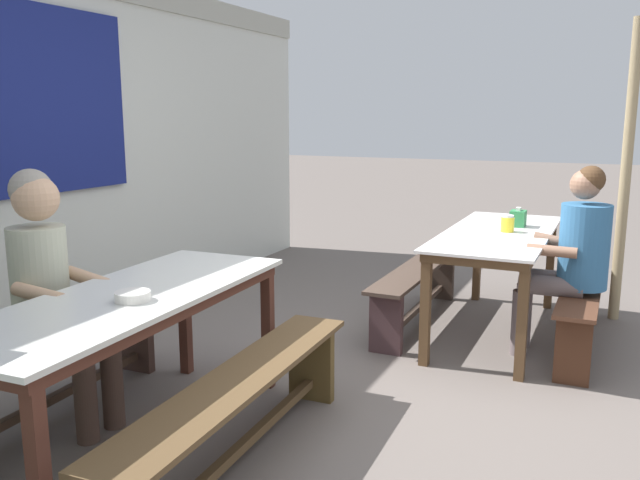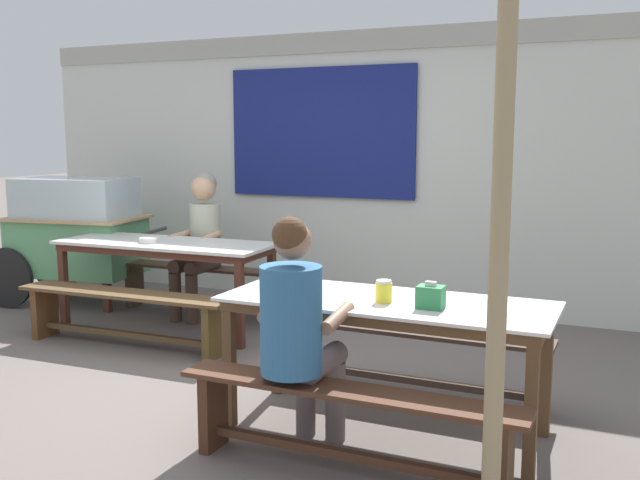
{
  "view_description": "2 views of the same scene",
  "coord_description": "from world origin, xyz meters",
  "px_view_note": "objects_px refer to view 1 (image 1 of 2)",
  "views": [
    {
      "loc": [
        -3.37,
        -1.06,
        1.59
      ],
      "look_at": [
        0.56,
        0.75,
        0.76
      ],
      "focal_mm": 36.7,
      "sensor_mm": 36.0,
      "label": 1
    },
    {
      "loc": [
        2.64,
        -4.01,
        1.67
      ],
      "look_at": [
        0.49,
        0.78,
        0.9
      ],
      "focal_mm": 40.49,
      "sensor_mm": 36.0,
      "label": 2
    }
  ],
  "objects_px": {
    "bench_near_back": "(417,285)",
    "condiment_jar": "(508,224)",
    "dining_table_near": "(498,242)",
    "wooden_support_post": "(626,174)",
    "person_center_facing": "(50,282)",
    "bench_far_front": "(240,405)",
    "bench_far_back": "(41,369)",
    "bench_near_front": "(581,303)",
    "person_near_front": "(571,252)",
    "tissue_box": "(518,218)",
    "soup_bowl": "(133,296)",
    "dining_table_far": "(129,309)"
  },
  "relations": [
    {
      "from": "tissue_box",
      "to": "soup_bowl",
      "type": "xyz_separation_m",
      "value": [
        -2.8,
        1.28,
        -0.04
      ]
    },
    {
      "from": "bench_near_front",
      "to": "condiment_jar",
      "type": "xyz_separation_m",
      "value": [
        0.0,
        0.53,
        0.52
      ]
    },
    {
      "from": "dining_table_near",
      "to": "bench_far_front",
      "type": "height_order",
      "value": "dining_table_near"
    },
    {
      "from": "bench_far_front",
      "to": "person_near_front",
      "type": "distance_m",
      "value": 2.47
    },
    {
      "from": "dining_table_near",
      "to": "tissue_box",
      "type": "bearing_deg",
      "value": -18.44
    },
    {
      "from": "bench_far_back",
      "to": "wooden_support_post",
      "type": "bearing_deg",
      "value": -39.94
    },
    {
      "from": "condiment_jar",
      "to": "soup_bowl",
      "type": "relative_size",
      "value": 0.77
    },
    {
      "from": "bench_far_back",
      "to": "bench_near_back",
      "type": "bearing_deg",
      "value": -27.77
    },
    {
      "from": "person_center_facing",
      "to": "tissue_box",
      "type": "height_order",
      "value": "person_center_facing"
    },
    {
      "from": "dining_table_far",
      "to": "bench_near_front",
      "type": "distance_m",
      "value": 3.1
    },
    {
      "from": "person_center_facing",
      "to": "wooden_support_post",
      "type": "height_order",
      "value": "wooden_support_post"
    },
    {
      "from": "dining_table_near",
      "to": "wooden_support_post",
      "type": "relative_size",
      "value": 0.8
    },
    {
      "from": "person_near_front",
      "to": "tissue_box",
      "type": "height_order",
      "value": "person_near_front"
    },
    {
      "from": "wooden_support_post",
      "to": "person_near_front",
      "type": "bearing_deg",
      "value": 164.76
    },
    {
      "from": "bench_near_front",
      "to": "condiment_jar",
      "type": "height_order",
      "value": "condiment_jar"
    },
    {
      "from": "soup_bowl",
      "to": "bench_near_front",
      "type": "bearing_deg",
      "value": -35.15
    },
    {
      "from": "dining_table_near",
      "to": "person_near_front",
      "type": "height_order",
      "value": "person_near_front"
    },
    {
      "from": "dining_table_near",
      "to": "person_near_front",
      "type": "distance_m",
      "value": 0.6
    },
    {
      "from": "bench_far_back",
      "to": "bench_far_front",
      "type": "bearing_deg",
      "value": -87.85
    },
    {
      "from": "tissue_box",
      "to": "wooden_support_post",
      "type": "height_order",
      "value": "wooden_support_post"
    },
    {
      "from": "condiment_jar",
      "to": "soup_bowl",
      "type": "bearing_deg",
      "value": 153.74
    },
    {
      "from": "bench_near_front",
      "to": "soup_bowl",
      "type": "xyz_separation_m",
      "value": [
        -2.52,
        1.78,
        0.49
      ]
    },
    {
      "from": "person_near_front",
      "to": "soup_bowl",
      "type": "relative_size",
      "value": 7.99
    },
    {
      "from": "bench_near_front",
      "to": "person_near_front",
      "type": "bearing_deg",
      "value": 166.19
    },
    {
      "from": "bench_near_back",
      "to": "bench_near_front",
      "type": "distance_m",
      "value": 1.18
    },
    {
      "from": "bench_far_back",
      "to": "soup_bowl",
      "type": "bearing_deg",
      "value": -95.52
    },
    {
      "from": "tissue_box",
      "to": "soup_bowl",
      "type": "relative_size",
      "value": 0.9
    },
    {
      "from": "dining_table_far",
      "to": "wooden_support_post",
      "type": "relative_size",
      "value": 0.83
    },
    {
      "from": "bench_near_back",
      "to": "soup_bowl",
      "type": "relative_size",
      "value": 10.72
    },
    {
      "from": "bench_far_back",
      "to": "tissue_box",
      "type": "xyz_separation_m",
      "value": [
        2.73,
        -1.97,
        0.53
      ]
    },
    {
      "from": "bench_near_back",
      "to": "condiment_jar",
      "type": "xyz_separation_m",
      "value": [
        0.01,
        -0.65,
        0.52
      ]
    },
    {
      "from": "bench_far_back",
      "to": "tissue_box",
      "type": "height_order",
      "value": "tissue_box"
    },
    {
      "from": "condiment_jar",
      "to": "dining_table_near",
      "type": "bearing_deg",
      "value": 94.87
    },
    {
      "from": "bench_far_front",
      "to": "wooden_support_post",
      "type": "relative_size",
      "value": 0.81
    },
    {
      "from": "tissue_box",
      "to": "wooden_support_post",
      "type": "xyz_separation_m",
      "value": [
        0.47,
        -0.71,
        0.32
      ]
    },
    {
      "from": "dining_table_near",
      "to": "condiment_jar",
      "type": "xyz_separation_m",
      "value": [
        0.01,
        -0.06,
        0.13
      ]
    },
    {
      "from": "bench_near_front",
      "to": "wooden_support_post",
      "type": "height_order",
      "value": "wooden_support_post"
    },
    {
      "from": "tissue_box",
      "to": "soup_bowl",
      "type": "distance_m",
      "value": 3.07
    },
    {
      "from": "bench_far_back",
      "to": "person_center_facing",
      "type": "relative_size",
      "value": 1.35
    },
    {
      "from": "dining_table_far",
      "to": "condiment_jar",
      "type": "xyz_separation_m",
      "value": [
        2.43,
        -1.35,
        0.13
      ]
    },
    {
      "from": "person_center_facing",
      "to": "soup_bowl",
      "type": "xyz_separation_m",
      "value": [
        -0.11,
        -0.62,
        0.02
      ]
    },
    {
      "from": "wooden_support_post",
      "to": "dining_table_near",
      "type": "bearing_deg",
      "value": 133.1
    },
    {
      "from": "dining_table_near",
      "to": "wooden_support_post",
      "type": "xyz_separation_m",
      "value": [
        0.75,
        -0.8,
        0.46
      ]
    },
    {
      "from": "bench_near_back",
      "to": "wooden_support_post",
      "type": "relative_size",
      "value": 0.75
    },
    {
      "from": "dining_table_near",
      "to": "person_center_facing",
      "type": "distance_m",
      "value": 3.01
    },
    {
      "from": "dining_table_near",
      "to": "bench_far_front",
      "type": "bearing_deg",
      "value": 163.77
    },
    {
      "from": "bench_near_front",
      "to": "person_near_front",
      "type": "distance_m",
      "value": 0.51
    },
    {
      "from": "dining_table_near",
      "to": "person_center_facing",
      "type": "xyz_separation_m",
      "value": [
        -2.41,
        1.81,
        0.07
      ]
    },
    {
      "from": "wooden_support_post",
      "to": "bench_near_back",
      "type": "bearing_deg",
      "value": 118.41
    },
    {
      "from": "bench_near_back",
      "to": "tissue_box",
      "type": "relative_size",
      "value": 11.87
    }
  ]
}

